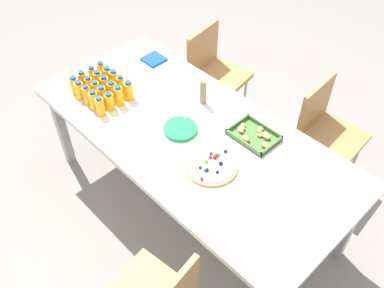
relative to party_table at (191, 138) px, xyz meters
name	(u,v)px	position (x,y,z in m)	size (l,w,h in m)	color
ground_plane	(191,202)	(0.00, 0.00, -0.67)	(12.00, 12.00, 0.00)	gray
party_table	(191,138)	(0.00, 0.00, 0.00)	(2.13, 0.99, 0.73)	silver
chair_far_left	(214,69)	(-0.57, 0.81, -0.17)	(0.45, 0.45, 0.83)	#B7844C
chair_far_right	(326,128)	(0.46, 0.87, -0.17)	(0.43, 0.43, 0.83)	#B7844C
juice_bottle_0	(75,85)	(-0.82, -0.30, 0.12)	(0.06, 0.06, 0.14)	#FAAD14
juice_bottle_1	(80,90)	(-0.75, -0.31, 0.12)	(0.06, 0.06, 0.14)	#FAAE14
juice_bottle_2	(87,95)	(-0.67, -0.30, 0.13)	(0.05, 0.05, 0.15)	#F9AD14
juice_bottle_3	(94,100)	(-0.60, -0.30, 0.13)	(0.06, 0.06, 0.15)	#F9AD14
juice_bottle_4	(100,106)	(-0.52, -0.31, 0.12)	(0.06, 0.06, 0.14)	#FAAE14
juice_bottle_5	(83,81)	(-0.82, -0.24, 0.13)	(0.06, 0.06, 0.14)	#F9AD14
juice_bottle_6	(89,86)	(-0.75, -0.23, 0.12)	(0.05, 0.05, 0.13)	#FAAC14
juice_bottle_7	(96,90)	(-0.68, -0.23, 0.12)	(0.05, 0.05, 0.14)	#FAAE14
juice_bottle_8	(102,95)	(-0.60, -0.23, 0.12)	(0.06, 0.06, 0.14)	#F9AC14
juice_bottle_9	(110,102)	(-0.52, -0.23, 0.12)	(0.06, 0.06, 0.13)	#F9AC14
juice_bottle_10	(93,76)	(-0.83, -0.15, 0.12)	(0.05, 0.05, 0.14)	#F9AC14
juice_bottle_11	(98,80)	(-0.75, -0.16, 0.13)	(0.06, 0.06, 0.15)	#F9AE14
juice_bottle_12	(105,85)	(-0.67, -0.16, 0.13)	(0.06, 0.06, 0.15)	#F9AC14
juice_bottle_13	(112,90)	(-0.60, -0.15, 0.12)	(0.06, 0.06, 0.13)	#FAAC14
juice_bottle_14	(119,96)	(-0.52, -0.16, 0.13)	(0.06, 0.06, 0.15)	#F9AD14
juice_bottle_15	(102,71)	(-0.82, -0.08, 0.13)	(0.06, 0.06, 0.14)	#F9AD14
juice_bottle_16	(108,76)	(-0.75, -0.08, 0.12)	(0.06, 0.06, 0.14)	#FAAD14
juice_bottle_17	(114,80)	(-0.68, -0.08, 0.13)	(0.06, 0.06, 0.15)	#FAAE14
juice_bottle_18	(121,85)	(-0.60, -0.08, 0.13)	(0.05, 0.05, 0.15)	#FAAC14
juice_bottle_19	(129,91)	(-0.52, -0.08, 0.13)	(0.06, 0.06, 0.14)	#FAAC14
fruit_pizza	(211,165)	(0.28, -0.11, 0.07)	(0.31, 0.31, 0.05)	tan
snack_tray	(254,135)	(0.30, 0.25, 0.07)	(0.28, 0.21, 0.04)	#477238
plate_stack	(180,129)	(-0.06, -0.04, 0.07)	(0.21, 0.21, 0.02)	#1E8C4C
napkin_stack	(154,59)	(-0.75, 0.33, 0.07)	(0.15, 0.15, 0.02)	#194CA5
cardboard_tube	(203,92)	(-0.15, 0.25, 0.15)	(0.04, 0.04, 0.18)	#9E7A56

